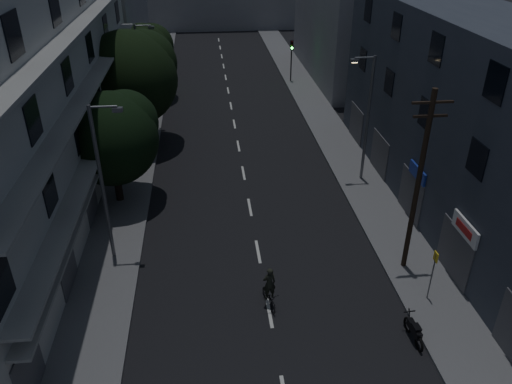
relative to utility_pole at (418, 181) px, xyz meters
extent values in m
plane|color=black|center=(-7.02, 16.07, -4.87)|extent=(160.00, 160.00, 0.00)
cube|color=#565659|center=(-14.52, 16.07, -4.79)|extent=(3.00, 90.00, 0.15)
cube|color=#565659|center=(0.48, 16.07, -4.79)|extent=(3.00, 90.00, 0.15)
cube|color=beige|center=(-7.02, -2.43, -4.86)|extent=(0.15, 2.00, 0.01)
cube|color=beige|center=(-7.02, 2.07, -4.86)|extent=(0.15, 2.00, 0.01)
cube|color=beige|center=(-7.02, 6.57, -4.86)|extent=(0.15, 2.00, 0.01)
cube|color=beige|center=(-7.02, 11.07, -4.86)|extent=(0.15, 2.00, 0.01)
cube|color=beige|center=(-7.02, 15.57, -4.86)|extent=(0.15, 2.00, 0.01)
cube|color=beige|center=(-7.02, 20.07, -4.86)|extent=(0.15, 2.00, 0.01)
cube|color=beige|center=(-7.02, 24.57, -4.86)|extent=(0.15, 2.00, 0.01)
cube|color=beige|center=(-7.02, 29.07, -4.86)|extent=(0.15, 2.00, 0.01)
cube|color=beige|center=(-7.02, 33.57, -4.86)|extent=(0.15, 2.00, 0.01)
cube|color=beige|center=(-7.02, 38.07, -4.86)|extent=(0.15, 2.00, 0.01)
cube|color=beige|center=(-7.02, 42.57, -4.86)|extent=(0.15, 2.00, 0.01)
cube|color=beige|center=(-7.02, 47.07, -4.86)|extent=(0.15, 2.00, 0.01)
cube|color=beige|center=(-7.02, 51.57, -4.86)|extent=(0.15, 2.00, 0.01)
cube|color=#A8A7A3|center=(-19.02, 9.07, 2.13)|extent=(6.00, 36.00, 14.00)
cube|color=black|center=(-16.00, -5.93, -2.87)|extent=(0.06, 1.60, 1.60)
cube|color=black|center=(-16.00, 0.07, -2.87)|extent=(0.06, 1.60, 1.60)
cube|color=black|center=(-16.00, 6.07, -2.87)|extent=(0.06, 1.60, 1.60)
cube|color=black|center=(-16.00, 12.07, -2.87)|extent=(0.06, 1.60, 1.60)
cube|color=black|center=(-16.00, 18.07, -2.87)|extent=(0.06, 1.60, 1.60)
cube|color=black|center=(-16.00, 24.07, -2.87)|extent=(0.06, 1.60, 1.60)
cube|color=black|center=(-16.00, -5.93, 0.33)|extent=(0.06, 1.60, 1.60)
cube|color=black|center=(-16.00, 0.07, 0.33)|extent=(0.06, 1.60, 1.60)
cube|color=black|center=(-16.00, 6.07, 0.33)|extent=(0.06, 1.60, 1.60)
cube|color=black|center=(-16.00, 12.07, 0.33)|extent=(0.06, 1.60, 1.60)
cube|color=black|center=(-16.00, 18.07, 0.33)|extent=(0.06, 1.60, 1.60)
cube|color=black|center=(-16.00, 24.07, 0.33)|extent=(0.06, 1.60, 1.60)
cube|color=black|center=(-16.00, 0.07, 3.53)|extent=(0.06, 1.60, 1.60)
cube|color=black|center=(-16.00, 6.07, 3.53)|extent=(0.06, 1.60, 1.60)
cube|color=black|center=(-16.00, 12.07, 3.53)|extent=(0.06, 1.60, 1.60)
cube|color=black|center=(-16.00, 18.07, 3.53)|extent=(0.06, 1.60, 1.60)
cube|color=black|center=(-16.00, 24.07, 3.53)|extent=(0.06, 1.60, 1.60)
cube|color=black|center=(-16.00, 0.07, 6.73)|extent=(0.06, 1.60, 1.60)
cube|color=black|center=(-16.00, 6.07, 6.73)|extent=(0.06, 1.60, 1.60)
cube|color=gray|center=(-15.52, 9.07, -0.87)|extent=(1.00, 32.40, 0.12)
cube|color=gray|center=(-15.52, 9.07, 2.33)|extent=(1.00, 32.40, 0.12)
cube|color=gray|center=(-15.52, 9.07, 5.53)|extent=(1.00, 32.40, 0.12)
cube|color=gray|center=(-15.62, 9.07, -1.77)|extent=(0.80, 32.40, 0.12)
cube|color=#424247|center=(-15.99, -5.93, -3.47)|extent=(0.06, 2.40, 2.40)
cube|color=#424247|center=(-15.99, 0.07, -3.47)|extent=(0.06, 2.40, 2.40)
cube|color=#424247|center=(-15.99, 6.07, -3.47)|extent=(0.06, 2.40, 2.40)
cube|color=#424247|center=(-15.99, 12.07, -3.47)|extent=(0.06, 2.40, 2.40)
cube|color=#424247|center=(-15.99, 18.07, -3.47)|extent=(0.06, 2.40, 2.40)
cube|color=#424247|center=(-15.99, 24.07, -3.47)|extent=(0.06, 2.40, 2.40)
cube|color=#2E333E|center=(4.98, 5.07, 0.63)|extent=(6.00, 28.00, 11.00)
cube|color=black|center=(1.96, -0.93, 1.43)|extent=(0.06, 1.40, 1.50)
cube|color=black|center=(1.96, 4.57, 1.43)|extent=(0.06, 1.40, 1.50)
cube|color=black|center=(1.96, 10.07, 1.43)|extent=(0.06, 1.40, 1.50)
cube|color=black|center=(1.96, 15.57, 1.43)|extent=(0.06, 1.40, 1.50)
cube|color=black|center=(1.96, -0.93, 4.73)|extent=(0.06, 1.40, 1.50)
cube|color=black|center=(1.96, 4.57, 4.73)|extent=(0.06, 1.40, 1.50)
cube|color=black|center=(1.96, 10.07, 4.73)|extent=(0.06, 1.40, 1.50)
cube|color=black|center=(1.96, 15.57, 4.73)|extent=(0.06, 1.40, 1.50)
cube|color=#424247|center=(1.95, -0.93, -3.47)|extent=(0.06, 3.00, 2.60)
cube|color=#424247|center=(1.95, 4.57, -3.47)|extent=(0.06, 3.00, 2.60)
cube|color=#424247|center=(1.95, 10.07, -3.47)|extent=(0.06, 3.00, 2.60)
cube|color=#424247|center=(1.95, 15.57, -3.47)|extent=(0.06, 3.00, 2.60)
cube|color=silver|center=(1.88, -1.43, -1.77)|extent=(0.12, 2.20, 0.80)
cube|color=#B21414|center=(1.80, -1.43, -1.77)|extent=(0.02, 1.40, 0.36)
cube|color=navy|center=(1.88, 4.07, -1.77)|extent=(0.12, 2.00, 0.70)
cube|color=slate|center=(4.98, 33.07, 1.63)|extent=(6.00, 20.00, 13.00)
cylinder|color=black|center=(-14.80, 8.11, -2.91)|extent=(0.44, 0.44, 3.62)
sphere|color=black|center=(-14.80, 8.11, -0.73)|extent=(5.43, 5.43, 5.43)
sphere|color=black|center=(-13.99, 8.79, -0.05)|extent=(3.80, 3.80, 3.80)
sphere|color=black|center=(-15.48, 7.56, -0.33)|extent=(3.53, 3.53, 3.53)
cylinder|color=black|center=(-14.58, 16.57, -2.47)|extent=(0.44, 0.44, 4.50)
sphere|color=black|center=(-14.58, 16.57, 0.24)|extent=(6.78, 6.78, 6.78)
sphere|color=black|center=(-13.57, 17.42, 1.08)|extent=(4.75, 4.75, 4.75)
sphere|color=black|center=(-15.43, 15.89, 0.74)|extent=(4.41, 4.41, 4.41)
cylinder|color=black|center=(-14.66, 27.14, -2.88)|extent=(0.44, 0.44, 3.67)
sphere|color=black|center=(-14.66, 27.14, -0.68)|extent=(5.48, 5.48, 5.48)
sphere|color=black|center=(-13.84, 27.83, 0.00)|extent=(3.83, 3.83, 3.83)
sphere|color=black|center=(-15.35, 26.59, -0.27)|extent=(3.56, 3.56, 3.56)
cylinder|color=black|center=(-0.41, 31.15, -3.12)|extent=(0.12, 0.12, 3.20)
cube|color=black|center=(-0.41, 31.15, -1.07)|extent=(0.28, 0.22, 0.90)
sphere|color=black|center=(-0.41, 31.00, -0.74)|extent=(0.22, 0.22, 0.22)
sphere|color=#3F330C|center=(-0.41, 31.00, -1.04)|extent=(0.22, 0.22, 0.22)
sphere|color=#0CFF26|center=(-0.41, 31.00, -1.34)|extent=(0.22, 0.22, 0.22)
cylinder|color=black|center=(-13.65, 30.94, -3.12)|extent=(0.12, 0.12, 3.20)
cube|color=black|center=(-13.65, 30.94, -1.07)|extent=(0.28, 0.22, 0.90)
sphere|color=black|center=(-13.65, 30.79, -0.74)|extent=(0.22, 0.22, 0.22)
sphere|color=#3F330C|center=(-13.65, 30.79, -1.04)|extent=(0.22, 0.22, 0.22)
sphere|color=#0CFF26|center=(-13.65, 30.79, -1.34)|extent=(0.22, 0.22, 0.22)
cylinder|color=#5B5D63|center=(-14.37, 2.35, -0.72)|extent=(0.18, 0.18, 8.00)
cylinder|color=#5B5D63|center=(-13.77, 2.35, 3.18)|extent=(1.20, 0.10, 0.10)
cube|color=#5B5D63|center=(-13.17, 2.35, 3.03)|extent=(0.45, 0.25, 0.18)
cube|color=#4C4C4C|center=(-13.17, 2.35, 2.93)|extent=(0.35, 0.18, 0.04)
cylinder|color=slate|center=(0.59, 9.29, -0.72)|extent=(0.18, 0.18, 8.00)
cylinder|color=slate|center=(-0.01, 9.29, 3.18)|extent=(1.20, 0.10, 0.10)
cube|color=slate|center=(-0.61, 9.29, 3.03)|extent=(0.45, 0.25, 0.18)
cube|color=#FFD88C|center=(-0.61, 9.29, 2.93)|extent=(0.35, 0.18, 0.04)
cylinder|color=#595B61|center=(-14.27, 20.16, -0.72)|extent=(0.18, 0.18, 8.00)
cylinder|color=#595B61|center=(-13.67, 20.16, 3.18)|extent=(1.20, 0.10, 0.10)
cube|color=#595B61|center=(-13.07, 20.16, 3.03)|extent=(0.45, 0.25, 0.18)
cube|color=#4C4C4C|center=(-13.07, 20.16, 2.93)|extent=(0.35, 0.18, 0.04)
cylinder|color=black|center=(0.00, 0.00, -0.22)|extent=(0.24, 0.24, 9.00)
cube|color=black|center=(0.00, 0.00, 3.68)|extent=(1.80, 0.10, 0.10)
cube|color=black|center=(0.00, 0.00, 3.08)|extent=(1.50, 0.10, 0.10)
cylinder|color=#595B60|center=(0.19, -2.45, -3.47)|extent=(0.06, 0.06, 2.50)
cube|color=yellow|center=(0.19, -2.45, -2.42)|extent=(0.05, 0.35, 0.45)
torus|color=black|center=(-1.32, -5.21, -4.59)|extent=(0.13, 0.66, 0.65)
torus|color=black|center=(-1.38, -4.11, -4.59)|extent=(0.13, 0.66, 0.65)
cube|color=black|center=(-1.35, -4.66, -4.30)|extent=(0.28, 1.02, 0.32)
cube|color=black|center=(-1.34, -4.80, -4.06)|extent=(0.30, 0.43, 0.09)
cylinder|color=black|center=(-1.37, -4.16, -4.18)|extent=(0.08, 0.40, 0.77)
cube|color=black|center=(-1.38, -4.07, -3.90)|extent=(0.51, 0.06, 0.04)
imported|color=black|center=(-6.98, -1.98, -4.44)|extent=(0.89, 1.69, 0.85)
imported|color=black|center=(-6.98, -1.98, -3.63)|extent=(0.66, 0.51, 1.62)
camera|label=1|loc=(-9.37, -18.86, 10.54)|focal=35.00mm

